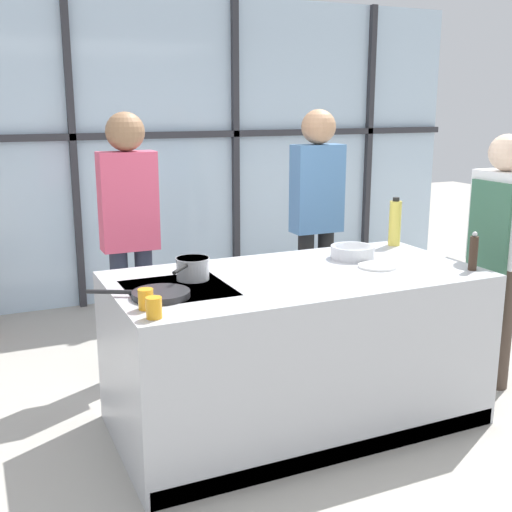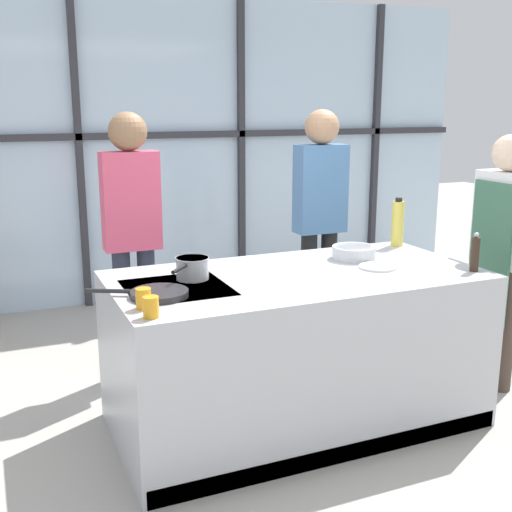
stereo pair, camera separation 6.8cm
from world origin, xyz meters
name	(u,v)px [view 1 (the left image)]	position (x,y,z in m)	size (l,w,h in m)	color
ground_plane	(295,420)	(0.00, 0.00, 0.00)	(18.00, 18.00, 0.00)	#ADA89E
back_window_wall	(157,150)	(0.00, 2.79, 1.40)	(6.40, 0.10, 2.80)	silver
demo_island	(296,349)	(0.00, 0.00, 0.45)	(2.08, 1.03, 0.90)	#B7BABF
chef	(498,245)	(1.42, -0.06, 0.94)	(0.23, 0.40, 1.64)	#47382D
spectator_far_left	(129,224)	(-0.70, 1.02, 1.06)	(0.37, 0.25, 1.78)	#232838
spectator_center_left	(317,210)	(0.70, 1.02, 1.06)	(0.38, 0.25, 1.79)	black
frying_pan	(159,294)	(-0.83, -0.12, 0.91)	(0.48, 0.32, 0.04)	#232326
saucepan	(193,268)	(-0.58, 0.12, 0.96)	(0.26, 0.28, 0.12)	silver
white_plate	(377,266)	(0.49, -0.07, 0.90)	(0.22, 0.22, 0.01)	white
mixing_bowl	(352,252)	(0.48, 0.18, 0.94)	(0.27, 0.27, 0.08)	silver
oil_bottle	(395,223)	(0.94, 0.39, 1.05)	(0.08, 0.08, 0.32)	#E0CC4C
pepper_grinder	(473,252)	(0.95, -0.34, 1.00)	(0.05, 0.05, 0.22)	#332319
juice_glass_near	(154,308)	(-0.94, -0.42, 0.94)	(0.07, 0.07, 0.10)	orange
juice_glass_far	(146,299)	(-0.94, -0.28, 0.94)	(0.07, 0.07, 0.10)	orange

